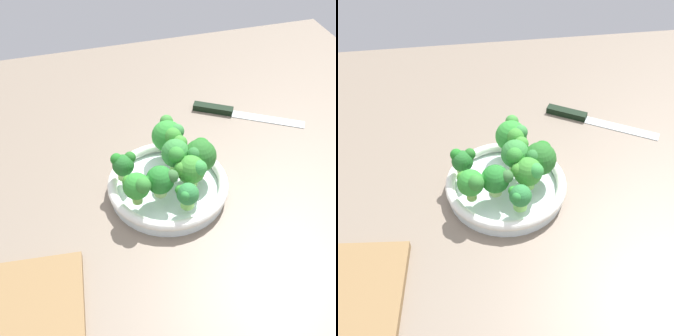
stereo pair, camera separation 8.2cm
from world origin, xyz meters
TOP-DOWN VIEW (x-y plane):
  - ground_plane at (0.00, 0.00)cm, footprint 130.00×130.00cm
  - bowl at (-2.28, -2.75)cm, footprint 23.55×23.55cm
  - broccoli_floret_0 at (1.06, -5.13)cm, footprint 5.29×6.05cm
  - broccoli_floret_1 at (0.02, 0.84)cm, footprint 5.51×5.94cm
  - broccoli_floret_2 at (-5.21, -10.71)cm, footprint 4.17×4.89cm
  - broccoli_floret_3 at (-10.32, -0.31)cm, footprint 7.80×6.38cm
  - broccoli_floret_4 at (-4.23, -0.53)cm, footprint 6.81×5.61cm
  - broccoli_floret_5 at (5.21, -1.36)cm, footprint 4.06×4.12cm
  - broccoli_floret_6 at (1.89, -9.65)cm, footprint 5.31×4.94cm
  - broccoli_floret_7 at (-3.36, 3.89)cm, footprint 7.03×6.40cm
  - knife at (-23.01, 19.31)cm, footprint 15.82×24.00cm
  - cutting_board at (19.64, -30.02)cm, footprint 25.18×17.68cm

SIDE VIEW (x-z plane):
  - ground_plane at x=0.00cm, z-range -2.50..0.00cm
  - knife at x=-23.01cm, z-range -0.20..1.30cm
  - cutting_board at x=19.64cm, z-range 0.00..1.60cm
  - bowl at x=-2.28cm, z-range 0.04..3.53cm
  - broccoli_floret_5 at x=5.21cm, z-range 3.82..8.88cm
  - broccoli_floret_2 at x=-5.21cm, z-range 3.98..9.53cm
  - broccoli_floret_0 at x=1.06cm, z-range 3.94..10.21cm
  - broccoli_floret_1 at x=0.02cm, z-range 4.02..10.43cm
  - broccoli_floret_7 at x=-3.36cm, z-range 3.87..10.80cm
  - broccoli_floret_6 at x=1.89cm, z-range 4.23..10.98cm
  - broccoli_floret_3 at x=-10.32cm, z-range 4.15..11.20cm
  - broccoli_floret_4 at x=-4.23cm, z-range 4.36..11.81cm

